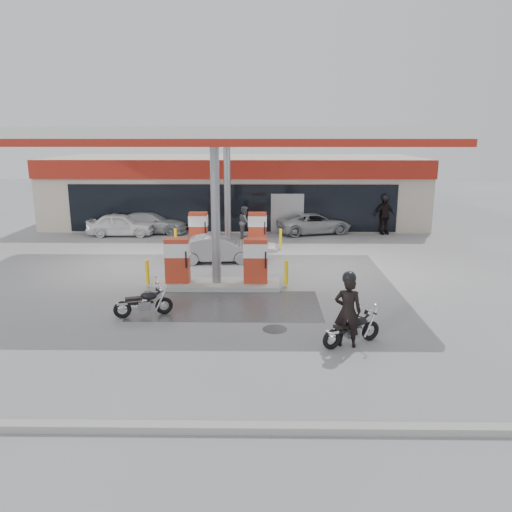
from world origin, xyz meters
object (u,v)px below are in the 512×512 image
(biker_main, at_px, (348,311))
(parked_car_right, at_px, (314,223))
(parked_motorcycle, at_px, (144,303))
(biker_walking, at_px, (384,216))
(parked_car_left, at_px, (152,222))
(pump_island_far, at_px, (228,235))
(pump_island_near, at_px, (217,268))
(attendant, at_px, (245,222))
(hatchback_silver, at_px, (217,249))
(main_motorcycle, at_px, (353,330))
(sedan_white, at_px, (121,224))

(biker_main, height_order, parked_car_right, biker_main)
(parked_motorcycle, distance_m, biker_walking, 16.38)
(parked_car_left, bearing_deg, pump_island_far, -125.40)
(parked_motorcycle, bearing_deg, parked_car_left, 83.43)
(pump_island_near, height_order, parked_motorcycle, pump_island_near)
(parked_motorcycle, relative_size, biker_walking, 0.84)
(pump_island_far, relative_size, attendant, 3.05)
(pump_island_far, xyz_separation_m, hatchback_silver, (-0.31, -2.40, -0.14))
(parked_motorcycle, bearing_deg, biker_main, -37.90)
(parked_car_right, bearing_deg, hatchback_silver, 126.08)
(pump_island_near, xyz_separation_m, biker_walking, (8.29, 9.80, 0.32))
(parked_car_left, distance_m, biker_walking, 12.80)
(main_motorcycle, height_order, parked_motorcycle, main_motorcycle)
(biker_main, bearing_deg, main_motorcycle, -140.96)
(main_motorcycle, bearing_deg, biker_main, -178.96)
(parked_car_right, bearing_deg, biker_main, 160.51)
(attendant, height_order, parked_car_left, attendant)
(biker_main, xyz_separation_m, biker_walking, (4.45, 14.90, 0.08))
(pump_island_near, xyz_separation_m, parked_car_right, (4.50, 10.00, -0.13))
(pump_island_far, bearing_deg, parked_car_left, 138.37)
(attendant, xyz_separation_m, parked_car_right, (3.79, 1.20, -0.27))
(main_motorcycle, bearing_deg, sedan_white, 97.58)
(biker_main, bearing_deg, pump_island_far, -60.49)
(hatchback_silver, xyz_separation_m, parked_car_left, (-4.19, 6.40, 0.01))
(attendant, bearing_deg, parked_motorcycle, 170.29)
(parked_car_left, bearing_deg, sedan_white, 124.31)
(main_motorcycle, xyz_separation_m, parked_car_right, (0.49, 15.01, 0.17))
(main_motorcycle, height_order, biker_walking, biker_walking)
(main_motorcycle, bearing_deg, parked_motorcycle, 133.59)
(attendant, xyz_separation_m, parked_car_left, (-5.21, 1.20, -0.25))
(biker_main, distance_m, parked_motorcycle, 6.17)
(main_motorcycle, height_order, parked_car_left, parked_car_left)
(hatchback_silver, height_order, biker_walking, biker_walking)
(sedan_white, xyz_separation_m, hatchback_silver, (5.69, -5.60, -0.04))
(pump_island_near, bearing_deg, main_motorcycle, -51.32)
(pump_island_near, height_order, biker_walking, biker_walking)
(pump_island_far, relative_size, parked_car_left, 1.27)
(pump_island_far, distance_m, sedan_white, 6.80)
(sedan_white, relative_size, attendant, 2.13)
(parked_motorcycle, height_order, attendant, attendant)
(sedan_white, relative_size, hatchback_silver, 1.03)
(pump_island_near, xyz_separation_m, hatchback_silver, (-0.31, 3.60, -0.14))
(biker_main, bearing_deg, biker_walking, -96.21)
(pump_island_far, height_order, biker_walking, biker_walking)
(pump_island_near, xyz_separation_m, parked_car_left, (-4.50, 10.00, -0.12))
(sedan_white, height_order, hatchback_silver, sedan_white)
(hatchback_silver, xyz_separation_m, parked_car_right, (4.81, 6.40, 0.00))
(pump_island_near, relative_size, parked_motorcycle, 2.97)
(hatchback_silver, distance_m, biker_walking, 10.61)
(parked_motorcycle, bearing_deg, biker_walking, 33.59)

